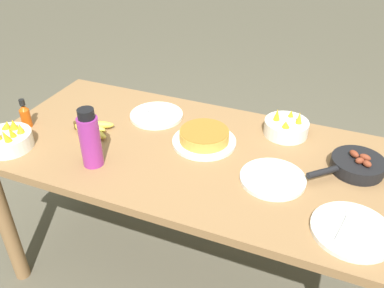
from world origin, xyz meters
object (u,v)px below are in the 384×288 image
Objects in this scene: skillet at (357,165)px; frittata_plate_center at (204,138)px; empty_plate_far_left at (352,230)px; banana_bunch at (90,129)px; fruit_bowl_citrus at (286,127)px; empty_plate_far_right at (156,115)px; water_bottle at (90,139)px; empty_plate_near_front at (273,179)px; hot_sauce_bottle at (25,115)px; fruit_bowl_mango at (7,139)px.

skillet is 1.01× the size of frittata_plate_center.
frittata_plate_center is 0.68m from empty_plate_far_left.
banana_bunch is 0.85m from fruit_bowl_citrus.
banana_bunch is 1.10m from skillet.
empty_plate_far_left is at bearing -25.26° from empty_plate_far_right.
fruit_bowl_citrus is (0.30, 0.20, 0.01)m from frittata_plate_center.
water_bottle is (-0.96, 0.00, 0.11)m from empty_plate_far_left.
empty_plate_far_right is (-0.90, 0.42, 0.00)m from empty_plate_far_left.
banana_bunch is 0.83× the size of empty_plate_near_front.
hot_sauce_bottle is at bearing -160.93° from fruit_bowl_citrus.
empty_plate_far_right is 0.64m from fruit_bowl_mango.
water_bottle reaches higher than fruit_bowl_citrus.
empty_plate_far_left is 1.94× the size of hot_sauce_bottle.
empty_plate_near_front is at bearing -23.21° from empty_plate_far_right.
fruit_bowl_mango is at bearing -73.92° from hot_sauce_bottle.
banana_bunch is 0.81m from empty_plate_near_front.
fruit_bowl_citrus is at bearing 7.76° from empty_plate_far_right.
frittata_plate_center is 0.36m from fruit_bowl_citrus.
empty_plate_far_right is at bearing -172.24° from fruit_bowl_citrus.
fruit_bowl_mango is (-0.73, -0.33, 0.01)m from frittata_plate_center.
banana_bunch is 0.30m from hot_sauce_bottle.
empty_plate_far_left is at bearing -58.16° from fruit_bowl_citrus.
fruit_bowl_citrus is at bearing -72.04° from skillet.
skillet reaches higher than empty_plate_near_front.
water_bottle reaches higher than hot_sauce_bottle.
empty_plate_far_right is (-0.61, 0.26, 0.00)m from empty_plate_near_front.
hot_sauce_bottle is at bearing 174.70° from empty_plate_far_left.
water_bottle is (0.39, 0.04, 0.07)m from fruit_bowl_mango.
fruit_bowl_citrus is at bearing 34.20° from frittata_plate_center.
empty_plate_far_left is at bearing -5.30° from hot_sauce_bottle.
fruit_bowl_mango is at bearing -137.92° from banana_bunch.
empty_plate_near_front is 0.66m from empty_plate_far_right.
frittata_plate_center reaches higher than empty_plate_near_front.
frittata_plate_center is 1.09× the size of empty_plate_far_right.
banana_bunch is 0.25m from water_bottle.
water_bottle is at bearing -166.43° from empty_plate_near_front.
empty_plate_far_right is at bearing 30.65° from hot_sauce_bottle.
fruit_bowl_citrus reaches higher than empty_plate_far_right.
empty_plate_near_front and empty_plate_far_right have the same top height.
empty_plate_near_front is 0.34m from fruit_bowl_citrus.
fruit_bowl_citrus reaches higher than skillet.
skillet is 1.40m from hot_sauce_bottle.
skillet is at bearing -28.61° from fruit_bowl_citrus.
fruit_bowl_mango is (-0.45, -0.46, 0.03)m from empty_plate_far_right.
fruit_bowl_mango is (-1.06, -0.20, 0.03)m from empty_plate_near_front.
fruit_bowl_citrus reaches higher than empty_plate_far_left.
fruit_bowl_citrus is at bearing 121.84° from empty_plate_far_left.
water_bottle is (-0.65, -0.50, 0.08)m from fruit_bowl_citrus.
fruit_bowl_mango reaches higher than banana_bunch.
banana_bunch is 0.83× the size of water_bottle.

